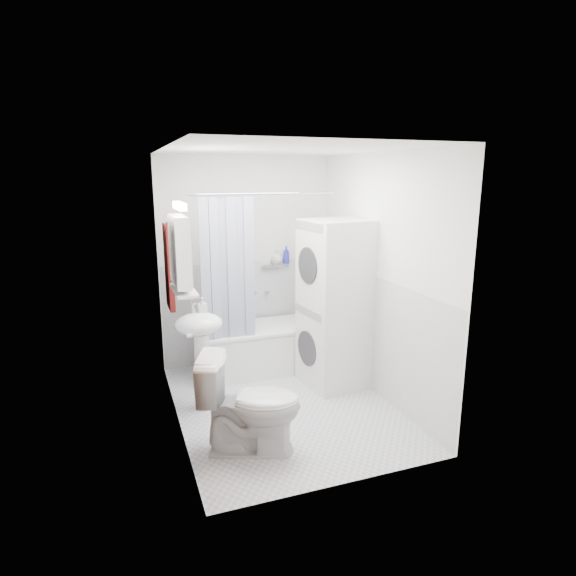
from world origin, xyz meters
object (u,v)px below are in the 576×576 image
object	(u,v)px
washer_dryer	(335,304)
toilet	(250,404)
sink	(200,339)
bathtub	(259,346)

from	to	relation	value
washer_dryer	toilet	world-z (taller)	washer_dryer
sink	toilet	xyz separation A→B (m)	(0.25, -0.84, -0.30)
toilet	sink	bearing A→B (deg)	37.74
bathtub	washer_dryer	xyz separation A→B (m)	(0.65, -0.61, 0.59)
sink	bathtub	bearing A→B (deg)	42.62
bathtub	sink	distance (m)	1.14
washer_dryer	toilet	xyz separation A→B (m)	(-1.19, -0.95, -0.48)
washer_dryer	bathtub	bearing A→B (deg)	130.30
sink	toilet	bearing A→B (deg)	-73.65
bathtub	washer_dryer	world-z (taller)	washer_dryer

